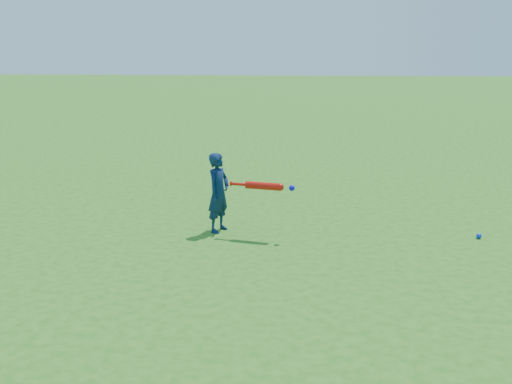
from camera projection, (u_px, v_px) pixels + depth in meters
The scene contains 4 objects.
ground at pixel (248, 218), 7.95m from camera, with size 80.00×80.00×0.00m, color #266A19.
child at pixel (219, 193), 7.28m from camera, with size 0.37×0.25×1.03m, color #0F2246.
ground_ball_blue at pixel (479, 236), 7.11m from camera, with size 0.07×0.07×0.07m, color #0C31DB.
bat_swing at pixel (266, 186), 7.02m from camera, with size 0.82×0.24×0.09m.
Camera 1 is at (0.68, -7.58, 2.33)m, focal length 40.00 mm.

